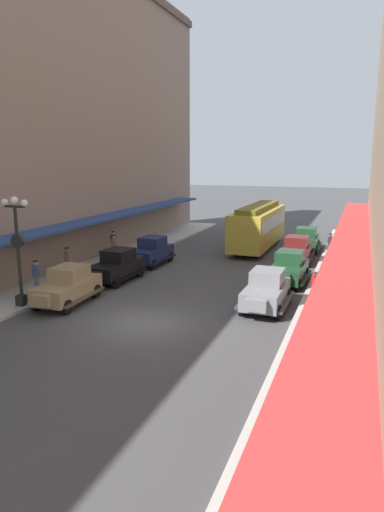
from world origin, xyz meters
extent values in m
plane|color=#424244|center=(0.00, 0.00, 0.00)|extent=(200.00, 200.00, 0.00)
cube|color=#B7B5AD|center=(-7.50, 0.00, 0.07)|extent=(3.00, 60.00, 0.15)
cube|color=#B7B5AD|center=(7.50, 0.00, 0.07)|extent=(3.00, 60.00, 0.15)
cube|color=#BF3333|center=(8.10, 0.00, 3.00)|extent=(1.80, 54.00, 0.16)
cube|color=#591919|center=(4.52, 14.54, 0.74)|extent=(1.74, 3.92, 0.80)
cube|color=#591919|center=(4.53, 14.29, 1.49)|extent=(1.46, 1.72, 0.70)
cube|color=#8C9EA8|center=(4.53, 14.29, 1.49)|extent=(1.39, 1.68, 0.42)
cube|color=#591919|center=(4.50, 16.67, 0.79)|extent=(0.94, 0.37, 0.52)
cube|color=black|center=(3.57, 14.53, 0.42)|extent=(0.28, 3.51, 0.12)
cube|color=black|center=(5.47, 14.55, 0.42)|extent=(0.28, 3.51, 0.12)
cylinder|color=black|center=(3.70, 15.89, 0.34)|extent=(0.23, 0.68, 0.68)
cylinder|color=black|center=(5.32, 15.91, 0.34)|extent=(0.23, 0.68, 0.68)
cylinder|color=black|center=(3.73, 13.16, 0.34)|extent=(0.23, 0.68, 0.68)
cylinder|color=black|center=(5.35, 13.18, 0.34)|extent=(0.23, 0.68, 0.68)
cube|color=#19234C|center=(-4.57, 10.51, 0.74)|extent=(1.76, 3.93, 0.80)
cube|color=#19234C|center=(-4.56, 10.76, 1.49)|extent=(1.47, 1.72, 0.70)
cube|color=#8C9EA8|center=(-4.56, 10.76, 1.49)|extent=(1.39, 1.69, 0.42)
cube|color=#19234C|center=(-4.60, 8.38, 0.79)|extent=(0.94, 0.37, 0.52)
cube|color=black|center=(-3.62, 10.49, 0.42)|extent=(0.29, 3.51, 0.12)
cube|color=black|center=(-5.52, 10.52, 0.42)|extent=(0.29, 3.51, 0.12)
cylinder|color=black|center=(-3.78, 9.13, 0.34)|extent=(0.23, 0.68, 0.68)
cylinder|color=black|center=(-5.40, 9.15, 0.34)|extent=(0.23, 0.68, 0.68)
cylinder|color=black|center=(-3.74, 11.86, 0.34)|extent=(0.23, 0.68, 0.68)
cylinder|color=black|center=(-5.35, 11.88, 0.34)|extent=(0.23, 0.68, 0.68)
cube|color=#997F5B|center=(-4.75, 1.24, 0.74)|extent=(1.86, 3.97, 0.80)
cube|color=#997F5B|center=(-4.76, 1.49, 1.49)|extent=(1.51, 1.76, 0.70)
cube|color=#8C9EA8|center=(-4.76, 1.49, 1.49)|extent=(1.44, 1.72, 0.42)
cube|color=#997F5B|center=(-4.67, -0.89, 0.79)|extent=(0.95, 0.40, 0.52)
cube|color=#4C3F2D|center=(-3.80, 1.28, 0.42)|extent=(0.38, 3.52, 0.12)
cube|color=#4C3F2D|center=(-5.70, 1.20, 0.42)|extent=(0.38, 3.52, 0.12)
cylinder|color=black|center=(-3.89, -0.09, 0.34)|extent=(0.25, 0.69, 0.68)
cylinder|color=black|center=(-5.50, -0.15, 0.34)|extent=(0.25, 0.69, 0.68)
cylinder|color=black|center=(-4.00, 2.64, 0.34)|extent=(0.25, 0.69, 0.68)
cylinder|color=black|center=(-5.62, 2.57, 0.34)|extent=(0.25, 0.69, 0.68)
cube|color=slate|center=(4.52, 3.81, 0.74)|extent=(1.71, 3.90, 0.80)
cube|color=slate|center=(4.52, 4.06, 1.49)|extent=(1.44, 1.70, 0.70)
cube|color=#8C9EA8|center=(4.52, 4.06, 1.49)|extent=(1.37, 1.67, 0.42)
cube|color=slate|center=(4.51, 1.68, 0.79)|extent=(0.94, 0.36, 0.52)
cube|color=#393A3D|center=(5.47, 3.81, 0.42)|extent=(0.24, 3.51, 0.12)
cube|color=#393A3D|center=(3.57, 3.82, 0.42)|extent=(0.24, 3.51, 0.12)
cylinder|color=black|center=(5.32, 2.45, 0.34)|extent=(0.22, 0.68, 0.68)
cylinder|color=black|center=(3.71, 2.45, 0.34)|extent=(0.22, 0.68, 0.68)
cylinder|color=black|center=(5.33, 5.18, 0.34)|extent=(0.22, 0.68, 0.68)
cylinder|color=black|center=(3.71, 5.18, 0.34)|extent=(0.22, 0.68, 0.68)
cube|color=#193D23|center=(4.83, 8.77, 0.74)|extent=(1.80, 3.94, 0.80)
cube|color=#193D23|center=(4.83, 9.02, 1.49)|extent=(1.48, 1.74, 0.70)
cube|color=#8C9EA8|center=(4.83, 9.02, 1.49)|extent=(1.41, 1.70, 0.42)
cube|color=#193D23|center=(4.77, 6.64, 0.79)|extent=(0.94, 0.38, 0.52)
cube|color=black|center=(5.78, 8.75, 0.42)|extent=(0.33, 3.51, 0.12)
cube|color=black|center=(3.88, 8.79, 0.42)|extent=(0.33, 3.51, 0.12)
cylinder|color=black|center=(5.60, 7.38, 0.34)|extent=(0.24, 0.69, 0.68)
cylinder|color=black|center=(3.98, 7.43, 0.34)|extent=(0.24, 0.69, 0.68)
cylinder|color=black|center=(5.67, 10.11, 0.34)|extent=(0.24, 0.69, 0.68)
cylinder|color=black|center=(4.05, 10.15, 0.34)|extent=(0.24, 0.69, 0.68)
cube|color=black|center=(-4.64, 5.91, 0.74)|extent=(1.88, 3.97, 0.80)
cube|color=black|center=(-4.63, 6.16, 1.49)|extent=(1.52, 1.76, 0.70)
cube|color=#8C9EA8|center=(-4.63, 6.16, 1.49)|extent=(1.44, 1.73, 0.42)
cube|color=black|center=(-4.74, 3.78, 0.79)|extent=(0.95, 0.40, 0.52)
cube|color=black|center=(-3.69, 5.87, 0.42)|extent=(0.40, 3.52, 0.12)
cube|color=black|center=(-5.59, 5.95, 0.42)|extent=(0.40, 3.52, 0.12)
cylinder|color=black|center=(-3.90, 4.51, 0.34)|extent=(0.25, 0.69, 0.68)
cylinder|color=black|center=(-5.51, 4.58, 0.34)|extent=(0.25, 0.69, 0.68)
cylinder|color=black|center=(-3.77, 7.24, 0.34)|extent=(0.25, 0.69, 0.68)
cylinder|color=black|center=(-5.38, 7.31, 0.34)|extent=(0.25, 0.69, 0.68)
cube|color=#193D23|center=(4.64, 18.91, 0.74)|extent=(1.81, 3.95, 0.80)
cube|color=#193D23|center=(4.65, 18.66, 1.49)|extent=(1.49, 1.74, 0.70)
cube|color=#8C9EA8|center=(4.65, 18.66, 1.49)|extent=(1.41, 1.70, 0.42)
cube|color=#193D23|center=(4.58, 21.04, 0.79)|extent=(0.94, 0.39, 0.52)
cube|color=black|center=(3.69, 18.88, 0.42)|extent=(0.34, 3.52, 0.12)
cube|color=black|center=(5.59, 18.93, 0.42)|extent=(0.34, 3.52, 0.12)
cylinder|color=black|center=(3.80, 20.25, 0.34)|extent=(0.24, 0.69, 0.68)
cylinder|color=black|center=(5.41, 20.29, 0.34)|extent=(0.24, 0.69, 0.68)
cylinder|color=black|center=(3.87, 17.52, 0.34)|extent=(0.24, 0.69, 0.68)
cylinder|color=black|center=(5.49, 17.57, 0.34)|extent=(0.24, 0.69, 0.68)
cube|color=gold|center=(0.97, 18.38, 1.75)|extent=(2.61, 9.63, 2.70)
cube|color=brown|center=(0.97, 18.38, 3.28)|extent=(1.60, 8.66, 0.36)
cube|color=#8C9EA8|center=(0.97, 18.38, 2.22)|extent=(2.62, 8.86, 0.95)
cube|color=black|center=(0.94, 15.50, 0.20)|extent=(2.01, 1.22, 0.40)
cube|color=black|center=(1.01, 21.26, 0.20)|extent=(2.01, 1.22, 0.40)
cube|color=black|center=(-6.40, -0.08, 0.40)|extent=(0.44, 0.44, 0.50)
cylinder|color=black|center=(-6.40, -0.08, 2.75)|extent=(0.16, 0.16, 4.20)
cube|color=black|center=(-6.40, -0.08, 4.85)|extent=(1.10, 0.10, 0.10)
sphere|color=white|center=(-6.95, -0.08, 5.03)|extent=(0.32, 0.32, 0.32)
sphere|color=white|center=(-5.85, -0.08, 5.03)|extent=(0.32, 0.32, 0.32)
sphere|color=white|center=(-6.40, -0.08, 5.13)|extent=(0.36, 0.36, 0.36)
cylinder|color=black|center=(-6.40, -0.08, 3.25)|extent=(0.64, 0.18, 0.64)
cylinder|color=silver|center=(-6.40, 0.02, 3.25)|extent=(0.56, 0.02, 0.56)
cylinder|color=#B21E19|center=(6.35, 7.61, 0.50)|extent=(0.24, 0.24, 0.70)
sphere|color=#B21E19|center=(6.35, 7.61, 0.87)|extent=(0.20, 0.20, 0.20)
cylinder|color=#2D2D33|center=(-7.75, 5.62, 0.57)|extent=(0.24, 0.24, 0.85)
cube|color=#8C6647|center=(-7.75, 5.62, 1.28)|extent=(0.36, 0.22, 0.56)
sphere|color=#9E7051|center=(-7.75, 5.62, 1.68)|extent=(0.22, 0.22, 0.22)
cylinder|color=black|center=(-7.75, 5.62, 1.80)|extent=(0.28, 0.28, 0.04)
cylinder|color=slate|center=(-7.42, 10.64, 0.57)|extent=(0.24, 0.24, 0.85)
cube|color=#8C6647|center=(-7.42, 10.64, 1.28)|extent=(0.36, 0.22, 0.56)
sphere|color=tan|center=(-7.42, 10.64, 1.68)|extent=(0.22, 0.22, 0.22)
cylinder|color=black|center=(-7.42, 10.64, 1.80)|extent=(0.28, 0.28, 0.04)
cylinder|color=#4C4238|center=(7.27, 19.71, 0.57)|extent=(0.24, 0.24, 0.85)
cube|color=white|center=(7.27, 19.71, 1.28)|extent=(0.36, 0.22, 0.56)
sphere|color=beige|center=(7.27, 19.71, 1.68)|extent=(0.22, 0.22, 0.22)
cylinder|color=black|center=(7.27, 19.71, 1.80)|extent=(0.28, 0.28, 0.04)
cylinder|color=slate|center=(-7.17, 2.02, 0.57)|extent=(0.24, 0.24, 0.85)
cube|color=#3F598C|center=(-7.17, 2.02, 1.28)|extent=(0.36, 0.22, 0.56)
sphere|color=tan|center=(-7.17, 2.02, 1.68)|extent=(0.22, 0.22, 0.22)
cylinder|color=black|center=(-7.17, 2.02, 1.80)|extent=(0.28, 0.28, 0.04)
cylinder|color=#2D2D33|center=(-8.31, 12.11, 0.57)|extent=(0.24, 0.24, 0.85)
cube|color=#26262D|center=(-8.31, 12.11, 1.28)|extent=(0.36, 0.22, 0.56)
sphere|color=tan|center=(-8.31, 12.11, 1.68)|extent=(0.22, 0.22, 0.22)
cylinder|color=black|center=(-8.31, 12.11, 1.80)|extent=(0.28, 0.28, 0.04)
cylinder|color=slate|center=(6.57, 16.40, 0.57)|extent=(0.24, 0.24, 0.85)
cube|color=#26262D|center=(6.57, 16.40, 1.28)|extent=(0.36, 0.22, 0.56)
sphere|color=brown|center=(6.57, 16.40, 1.68)|extent=(0.22, 0.22, 0.22)
cylinder|color=black|center=(6.57, 16.40, 1.80)|extent=(0.28, 0.28, 0.04)
camera|label=1|loc=(8.50, -17.31, 7.03)|focal=32.77mm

